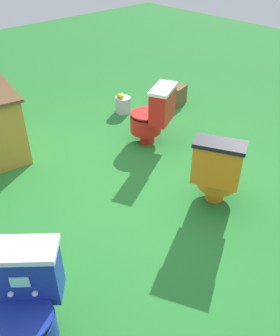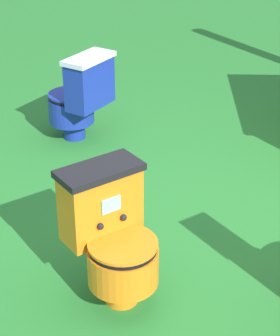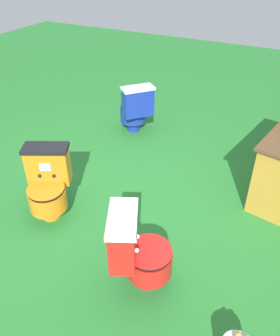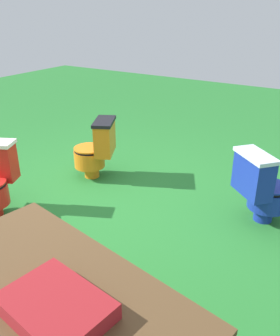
% 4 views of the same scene
% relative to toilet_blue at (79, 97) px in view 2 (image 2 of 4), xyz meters
% --- Properties ---
extents(ground, '(14.00, 14.00, 0.00)m').
position_rel_toilet_blue_xyz_m(ground, '(1.47, 0.66, -0.37)').
color(ground, '#26752D').
extents(toilet_blue, '(0.63, 0.63, 0.73)m').
position_rel_toilet_blue_xyz_m(toilet_blue, '(0.00, 0.00, 0.00)').
color(toilet_blue, '#192D9E').
rests_on(toilet_blue, ground).
extents(toilet_orange, '(0.62, 0.58, 0.73)m').
position_rel_toilet_blue_xyz_m(toilet_orange, '(1.94, 0.05, 0.00)').
color(toilet_orange, orange).
rests_on(toilet_orange, ground).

